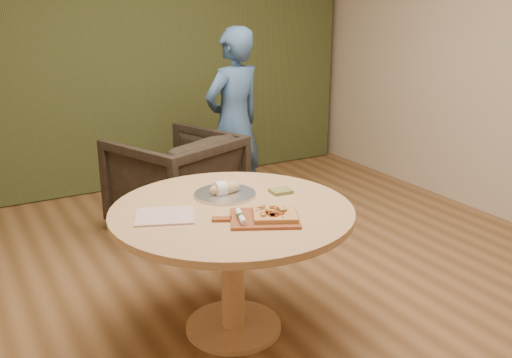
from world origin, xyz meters
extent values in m
cube|color=brown|center=(0.00, 0.00, -0.01)|extent=(5.00, 6.00, 0.02)
cube|color=beige|center=(0.00, 3.01, 1.40)|extent=(5.00, 0.02, 2.80)
cube|color=#323B1A|center=(0.00, 2.90, 1.40)|extent=(4.80, 0.14, 2.78)
cylinder|color=tan|center=(-0.32, 0.04, 0.01)|extent=(0.55, 0.55, 0.03)
cylinder|color=tan|center=(-0.32, 0.04, 0.35)|extent=(0.13, 0.13, 0.68)
cylinder|color=tan|center=(-0.32, 0.04, 0.73)|extent=(1.32, 1.32, 0.04)
cube|color=brown|center=(-0.25, -0.19, 0.76)|extent=(0.44, 0.41, 0.01)
cube|color=brown|center=(-0.45, -0.09, 0.76)|extent=(0.11, 0.09, 0.01)
cube|color=tan|center=(-0.20, -0.21, 0.78)|extent=(0.30, 0.30, 0.02)
cylinder|color=maroon|center=(-0.23, -0.25, 0.79)|extent=(0.05, 0.05, 0.00)
cylinder|color=maroon|center=(-0.24, -0.24, 0.79)|extent=(0.04, 0.04, 0.00)
cylinder|color=maroon|center=(-0.23, -0.21, 0.79)|extent=(0.05, 0.05, 0.00)
cylinder|color=maroon|center=(-0.26, -0.20, 0.79)|extent=(0.04, 0.04, 0.00)
cylinder|color=maroon|center=(-0.19, -0.24, 0.79)|extent=(0.05, 0.05, 0.00)
cylinder|color=maroon|center=(-0.18, -0.15, 0.79)|extent=(0.04, 0.04, 0.00)
cube|color=gold|center=(-0.23, -0.18, 0.79)|extent=(0.02, 0.02, 0.01)
cube|color=gold|center=(-0.23, -0.13, 0.79)|extent=(0.02, 0.02, 0.01)
cube|color=gold|center=(-0.23, -0.20, 0.79)|extent=(0.02, 0.02, 0.01)
cube|color=gold|center=(-0.18, -0.19, 0.79)|extent=(0.02, 0.02, 0.01)
cube|color=gold|center=(-0.15, -0.22, 0.79)|extent=(0.03, 0.03, 0.01)
cube|color=gold|center=(-0.28, -0.23, 0.79)|extent=(0.03, 0.03, 0.01)
cube|color=gold|center=(-0.22, -0.12, 0.79)|extent=(0.03, 0.03, 0.01)
cube|color=gold|center=(-0.22, -0.17, 0.79)|extent=(0.02, 0.02, 0.01)
cube|color=gold|center=(-0.17, -0.19, 0.79)|extent=(0.02, 0.02, 0.01)
cube|color=gold|center=(-0.16, -0.22, 0.79)|extent=(0.02, 0.02, 0.01)
cube|color=#2F7023|center=(-0.11, -0.17, 0.79)|extent=(0.01, 0.01, 0.00)
cube|color=#2F7023|center=(-0.20, -0.29, 0.79)|extent=(0.01, 0.01, 0.00)
cube|color=#2F7023|center=(-0.17, -0.20, 0.79)|extent=(0.01, 0.01, 0.00)
cube|color=#2F7023|center=(-0.24, -0.15, 0.79)|extent=(0.01, 0.01, 0.00)
cube|color=#2F7023|center=(-0.22, -0.11, 0.79)|extent=(0.01, 0.01, 0.00)
cube|color=#2F7023|center=(-0.20, -0.20, 0.79)|extent=(0.01, 0.01, 0.00)
cube|color=#2F7023|center=(-0.15, -0.19, 0.79)|extent=(0.01, 0.01, 0.00)
cube|color=#2F7023|center=(-0.17, -0.24, 0.79)|extent=(0.01, 0.01, 0.00)
cube|color=#A25271|center=(-0.26, -0.14, 0.79)|extent=(0.03, 0.01, 0.00)
cube|color=#A25271|center=(-0.26, -0.24, 0.79)|extent=(0.01, 0.03, 0.00)
cube|color=#A25271|center=(-0.24, -0.11, 0.79)|extent=(0.03, 0.01, 0.00)
cube|color=#A25271|center=(-0.17, -0.23, 0.79)|extent=(0.01, 0.03, 0.00)
cylinder|color=white|center=(-0.37, -0.16, 0.78)|extent=(0.08, 0.17, 0.03)
cylinder|color=#194C26|center=(-0.37, -0.16, 0.78)|extent=(0.04, 0.03, 0.03)
cube|color=silver|center=(-0.34, -0.07, 0.78)|extent=(0.03, 0.04, 0.00)
cube|color=white|center=(-0.69, 0.10, 0.76)|extent=(0.37, 0.34, 0.01)
cylinder|color=silver|center=(-0.26, 0.24, 0.75)|extent=(0.35, 0.35, 0.01)
cylinder|color=silver|center=(-0.26, 0.24, 0.76)|extent=(0.36, 0.36, 0.02)
ellipsoid|color=tan|center=(-0.26, 0.24, 0.79)|extent=(0.19, 0.08, 0.07)
cylinder|color=white|center=(-0.29, 0.24, 0.79)|extent=(0.06, 0.09, 0.09)
cube|color=#565F2A|center=(0.04, 0.12, 0.76)|extent=(0.13, 0.11, 0.02)
imported|color=black|center=(-0.03, 1.60, 0.44)|extent=(1.09, 1.06, 0.88)
imported|color=#355782|center=(0.56, 1.72, 0.81)|extent=(0.67, 0.52, 1.61)
camera|label=1|loc=(-1.63, -2.54, 1.85)|focal=40.00mm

